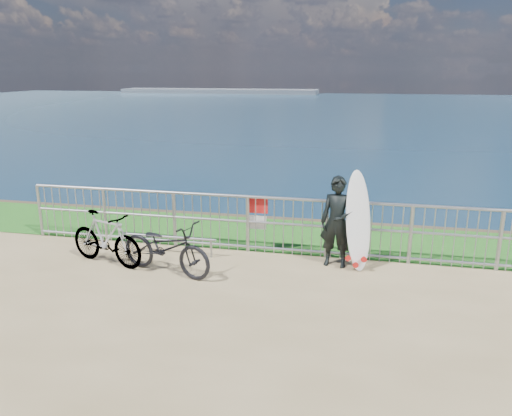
% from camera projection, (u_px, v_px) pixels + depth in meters
% --- Properties ---
extents(grass_strip, '(120.00, 120.00, 0.00)m').
position_uv_depth(grass_strip, '(283.00, 235.00, 10.65)').
color(grass_strip, '#1B5A18').
rests_on(grass_strip, ground).
extents(seascape, '(260.00, 260.00, 5.00)m').
position_uv_depth(seascape, '(220.00, 93.00, 156.94)').
color(seascape, brown).
rests_on(seascape, ground).
extents(railing, '(10.06, 0.10, 1.13)m').
position_uv_depth(railing, '(274.00, 225.00, 9.46)').
color(railing, '#92949A').
rests_on(railing, ground).
extents(surfer, '(0.64, 0.47, 1.64)m').
position_uv_depth(surfer, '(337.00, 222.00, 8.81)').
color(surfer, black).
rests_on(surfer, ground).
extents(surfboard, '(0.59, 0.57, 1.76)m').
position_uv_depth(surfboard, '(358.00, 225.00, 8.68)').
color(surfboard, white).
rests_on(surfboard, ground).
extents(bicycle_near, '(1.91, 1.10, 0.95)m').
position_uv_depth(bicycle_near, '(166.00, 247.00, 8.56)').
color(bicycle_near, black).
rests_on(bicycle_near, ground).
extents(bicycle_far, '(1.70, 0.91, 0.98)m').
position_uv_depth(bicycle_far, '(106.00, 238.00, 8.96)').
color(bicycle_far, black).
rests_on(bicycle_far, ground).
extents(bike_rack, '(1.80, 0.05, 0.38)m').
position_uv_depth(bike_rack, '(171.00, 239.00, 9.48)').
color(bike_rack, '#92949A').
rests_on(bike_rack, ground).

